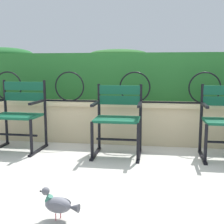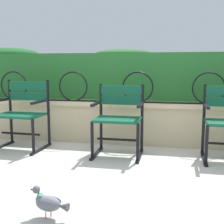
% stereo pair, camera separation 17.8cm
% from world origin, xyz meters
% --- Properties ---
extents(ground_plane, '(60.00, 60.00, 0.00)m').
position_xyz_m(ground_plane, '(0.00, 0.00, 0.00)').
color(ground_plane, '#BCB7AD').
extents(stone_wall, '(8.48, 0.41, 0.57)m').
position_xyz_m(stone_wall, '(0.00, 0.95, 0.29)').
color(stone_wall, '#C6B289').
rests_on(stone_wall, ground).
extents(iron_arch_fence, '(7.92, 0.02, 0.42)m').
position_xyz_m(iron_arch_fence, '(-0.22, 0.87, 0.75)').
color(iron_arch_fence, black).
rests_on(iron_arch_fence, stone_wall).
extents(hedge_row, '(8.31, 0.68, 0.80)m').
position_xyz_m(hedge_row, '(-0.02, 1.46, 0.94)').
color(hedge_row, '#236028').
rests_on(hedge_row, stone_wall).
extents(park_chair_left, '(0.63, 0.54, 0.88)m').
position_xyz_m(park_chair_left, '(-1.24, 0.41, 0.47)').
color(park_chair_left, '#0F4C33').
rests_on(park_chair_left, ground).
extents(park_chair_centre, '(0.56, 0.52, 0.84)m').
position_xyz_m(park_chair_centre, '(0.04, 0.35, 0.46)').
color(park_chair_centre, '#0F4C33').
rests_on(park_chair_centre, ground).
extents(pigeon_near_chairs, '(0.29, 0.12, 0.22)m').
position_xyz_m(pigeon_near_chairs, '(-0.17, -1.26, 0.11)').
color(pigeon_near_chairs, slate).
rests_on(pigeon_near_chairs, ground).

